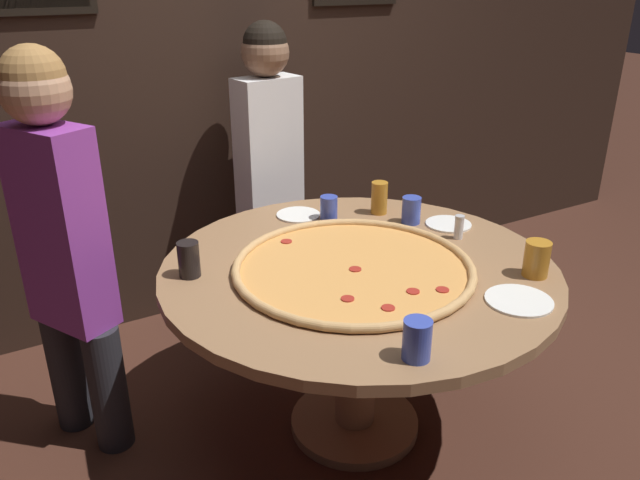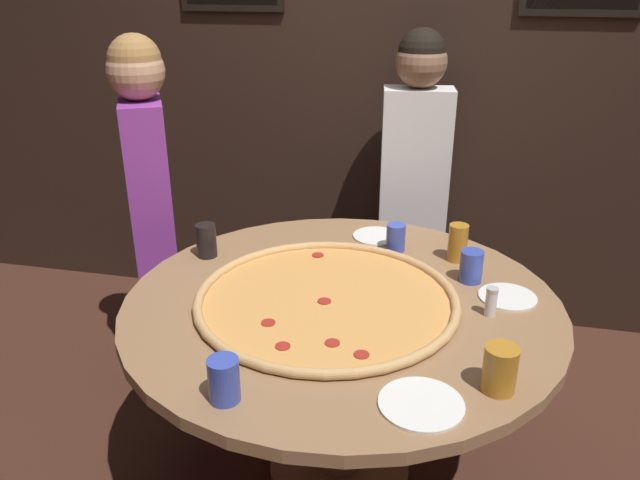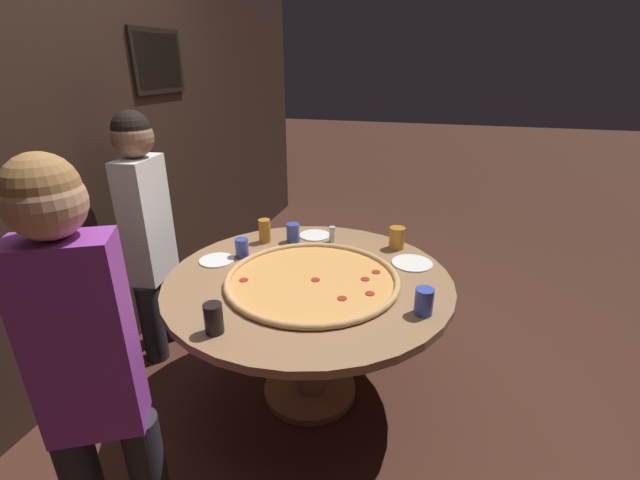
{
  "view_description": "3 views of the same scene",
  "coord_description": "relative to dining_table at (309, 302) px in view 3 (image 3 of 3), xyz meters",
  "views": [
    {
      "loc": [
        -1.15,
        -1.7,
        1.73
      ],
      "look_at": [
        -0.12,
        0.07,
        0.84
      ],
      "focal_mm": 35.0,
      "sensor_mm": 36.0,
      "label": 1
    },
    {
      "loc": [
        0.33,
        -1.78,
        1.75
      ],
      "look_at": [
        -0.09,
        0.08,
        0.91
      ],
      "focal_mm": 35.0,
      "sensor_mm": 36.0,
      "label": 2
    },
    {
      "loc": [
        -1.84,
        -0.59,
        1.75
      ],
      "look_at": [
        0.01,
        -0.06,
        0.95
      ],
      "focal_mm": 24.0,
      "sensor_mm": 36.0,
      "label": 3
    }
  ],
  "objects": [
    {
      "name": "ground_plane",
      "position": [
        0.0,
        0.0,
        -0.59
      ],
      "size": [
        24.0,
        24.0,
        0.0
      ],
      "primitive_type": "plane",
      "color": "#422319"
    },
    {
      "name": "white_plate_far_back",
      "position": [
        0.54,
        0.13,
        0.15
      ],
      "size": [
        0.19,
        0.19,
        0.01
      ],
      "primitive_type": "cylinder",
      "color": "white",
      "rests_on": "dining_table"
    },
    {
      "name": "white_plate_near_front",
      "position": [
        0.3,
        -0.49,
        0.15
      ],
      "size": [
        0.22,
        0.22,
        0.01
      ],
      "primitive_type": "cylinder",
      "color": "white",
      "rests_on": "dining_table"
    },
    {
      "name": "drink_cup_far_right",
      "position": [
        -0.56,
        0.22,
        0.21
      ],
      "size": [
        0.08,
        0.08,
        0.13
      ],
      "primitive_type": "cylinder",
      "color": "black",
      "rests_on": "dining_table"
    },
    {
      "name": "drink_cup_far_left",
      "position": [
        0.13,
        0.43,
        0.2
      ],
      "size": [
        0.07,
        0.07,
        0.11
      ],
      "primitive_type": "cylinder",
      "color": "#384CB7",
      "rests_on": "dining_table"
    },
    {
      "name": "drink_cup_by_shaker",
      "position": [
        -0.19,
        -0.58,
        0.21
      ],
      "size": [
        0.08,
        0.08,
        0.12
      ],
      "primitive_type": "cylinder",
      "color": "#384CB7",
      "rests_on": "dining_table"
    },
    {
      "name": "condiment_shaker",
      "position": [
        0.47,
        0.0,
        0.2
      ],
      "size": [
        0.04,
        0.04,
        0.1
      ],
      "color": "silver",
      "rests_on": "dining_table"
    },
    {
      "name": "drink_cup_near_left",
      "position": [
        0.41,
        0.23,
        0.2
      ],
      "size": [
        0.08,
        0.08,
        0.11
      ],
      "primitive_type": "cylinder",
      "color": "#384CB7",
      "rests_on": "dining_table"
    },
    {
      "name": "back_wall",
      "position": [
        0.0,
        1.32,
        0.71
      ],
      "size": [
        6.4,
        0.08,
        2.6
      ],
      "color": "black",
      "rests_on": "ground_plane"
    },
    {
      "name": "drink_cup_centre_back",
      "position": [
        0.49,
        -0.39,
        0.21
      ],
      "size": [
        0.09,
        0.09,
        0.13
      ],
      "primitive_type": "cylinder",
      "color": "#BC7A23",
      "rests_on": "dining_table"
    },
    {
      "name": "white_plate_right_side",
      "position": [
        0.04,
        0.54,
        0.15
      ],
      "size": [
        0.19,
        0.19,
        0.01
      ],
      "primitive_type": "cylinder",
      "color": "white",
      "rests_on": "dining_table"
    },
    {
      "name": "diner_centre_back",
      "position": [
        -0.93,
        0.5,
        0.27
      ],
      "size": [
        0.3,
        0.4,
        1.52
      ],
      "rotation": [
        0.0,
        0.0,
        2.06
      ],
      "color": "#232328",
      "rests_on": "ground_plane"
    },
    {
      "name": "dining_table",
      "position": [
        0.0,
        0.0,
        0.0
      ],
      "size": [
        1.45,
        1.45,
        0.74
      ],
      "color": "#936B47",
      "rests_on": "ground_plane"
    },
    {
      "name": "giant_pizza",
      "position": [
        -0.05,
        -0.03,
        0.16
      ],
      "size": [
        0.87,
        0.87,
        0.03
      ],
      "color": "#E0994C",
      "rests_on": "dining_table"
    },
    {
      "name": "diner_side_left",
      "position": [
        0.14,
        1.04,
        0.27
      ],
      "size": [
        0.39,
        0.23,
        1.51
      ],
      "rotation": [
        0.0,
        0.0,
        -3.0
      ],
      "color": "#232328",
      "rests_on": "ground_plane"
    },
    {
      "name": "drink_cup_beside_pizza",
      "position": [
        0.36,
        0.39,
        0.22
      ],
      "size": [
        0.07,
        0.07,
        0.14
      ],
      "primitive_type": "cylinder",
      "color": "#BC7A23",
      "rests_on": "dining_table"
    }
  ]
}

